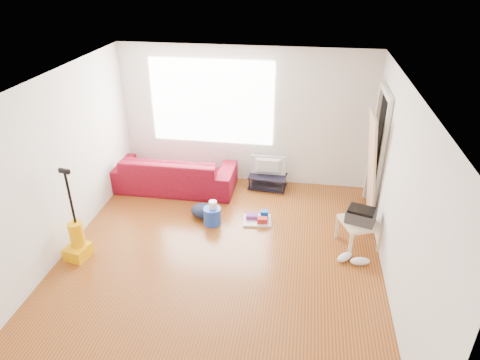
% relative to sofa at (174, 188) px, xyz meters
% --- Properties ---
extents(room, '(4.51, 5.01, 2.51)m').
position_rel_sofa_xyz_m(room, '(1.31, -1.80, 1.25)').
color(room, '#5C3216').
rests_on(room, ground).
extents(sofa, '(2.24, 0.88, 0.65)m').
position_rel_sofa_xyz_m(sofa, '(0.00, 0.00, 0.00)').
color(sofa, '#5A0316').
rests_on(sofa, ground).
extents(tv_stand, '(0.71, 0.45, 0.25)m').
position_rel_sofa_xyz_m(tv_stand, '(1.70, 0.27, 0.13)').
color(tv_stand, black).
rests_on(tv_stand, ground).
extents(tv, '(0.63, 0.08, 0.36)m').
position_rel_sofa_xyz_m(tv, '(1.70, 0.27, 0.44)').
color(tv, black).
rests_on(tv, tv_stand).
extents(side_table, '(0.65, 0.65, 0.41)m').
position_rel_sofa_xyz_m(side_table, '(3.19, -1.26, 0.35)').
color(side_table, tan).
rests_on(side_table, ground).
extents(printer, '(0.48, 0.41, 0.21)m').
position_rel_sofa_xyz_m(printer, '(3.19, -1.26, 0.51)').
color(printer, '#303033').
rests_on(printer, side_table).
extents(bucket, '(0.33, 0.33, 0.28)m').
position_rel_sofa_xyz_m(bucket, '(0.95, -1.04, 0.00)').
color(bucket, '#1A40AE').
rests_on(bucket, ground).
extents(toilet_paper, '(0.13, 0.13, 0.12)m').
position_rel_sofa_xyz_m(toilet_paper, '(0.96, -1.02, 0.20)').
color(toilet_paper, white).
rests_on(toilet_paper, bucket).
extents(cleaning_tray, '(0.48, 0.40, 0.16)m').
position_rel_sofa_xyz_m(cleaning_tray, '(1.66, -0.87, 0.05)').
color(cleaning_tray, silver).
rests_on(cleaning_tray, ground).
extents(backpack, '(0.46, 0.39, 0.23)m').
position_rel_sofa_xyz_m(backpack, '(0.76, -0.88, 0.00)').
color(backpack, '#162036').
rests_on(backpack, ground).
extents(sneakers, '(0.49, 0.28, 0.11)m').
position_rel_sofa_xyz_m(sneakers, '(3.09, -1.70, 0.06)').
color(sneakers, silver).
rests_on(sneakers, ground).
extents(vacuum, '(0.34, 0.37, 1.36)m').
position_rel_sofa_xyz_m(vacuum, '(-0.76, -2.15, 0.25)').
color(vacuum, '#F2A700').
rests_on(vacuum, ground).
extents(door_panel, '(0.22, 0.72, 1.78)m').
position_rel_sofa_xyz_m(door_panel, '(3.37, -0.50, 0.00)').
color(door_panel, tan).
rests_on(door_panel, ground).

